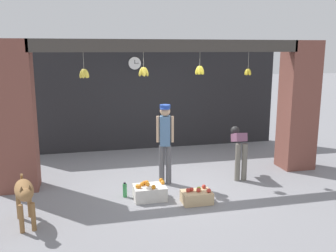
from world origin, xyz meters
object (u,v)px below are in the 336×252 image
shopkeeper (165,138)px  fruit_crate_apples (197,197)px  dog (24,193)px  worker_stooping (239,146)px  fruit_crate_oranges (150,192)px  water_bottle (125,190)px  wall_clock (135,63)px

shopkeeper → fruit_crate_apples: 1.40m
dog → worker_stooping: size_ratio=0.98×
worker_stooping → fruit_crate_apples: size_ratio=1.94×
dog → worker_stooping: bearing=95.8°
shopkeeper → fruit_crate_oranges: (-0.45, -0.73, -0.81)m
fruit_crate_oranges → water_bottle: (-0.42, 0.21, -0.01)m
shopkeeper → worker_stooping: bearing=-165.1°
shopkeeper → dog: bearing=42.0°
dog → water_bottle: size_ratio=3.60×
fruit_crate_oranges → water_bottle: fruit_crate_oranges is taller
fruit_crate_oranges → wall_clock: bearing=85.4°
water_bottle → fruit_crate_apples: bearing=-24.7°
fruit_crate_apples → wall_clock: size_ratio=1.53×
dog → fruit_crate_oranges: size_ratio=1.74×
fruit_crate_oranges → dog: bearing=-164.1°
dog → worker_stooping: (4.08, 1.33, 0.14)m
wall_clock → fruit_crate_apples: bearing=-82.5°
dog → water_bottle: dog is taller
shopkeeper → fruit_crate_oranges: shopkeeper is taller
shopkeeper → fruit_crate_oranges: bearing=72.2°
water_bottle → dog: bearing=-153.9°
worker_stooping → shopkeeper: bearing=-169.0°
shopkeeper → worker_stooping: shopkeeper is taller
worker_stooping → fruit_crate_oranges: (-2.05, -0.75, -0.54)m
worker_stooping → wall_clock: size_ratio=2.96×
water_bottle → wall_clock: 4.00m
dog → fruit_crate_oranges: bearing=93.7°
fruit_crate_oranges → fruit_crate_apples: 0.86m
shopkeeper → wall_clock: size_ratio=4.69×
dog → water_bottle: (1.61, 0.79, -0.40)m
water_bottle → wall_clock: wall_clock is taller
shopkeeper → fruit_crate_oranges: 1.18m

